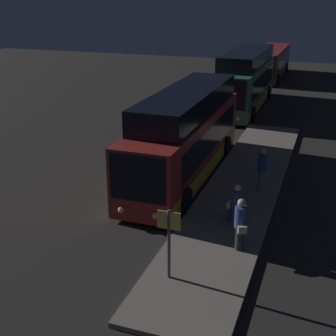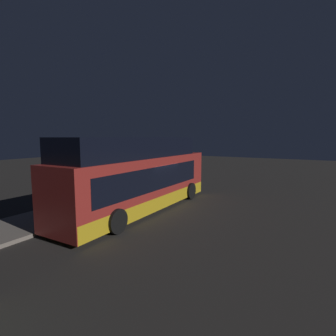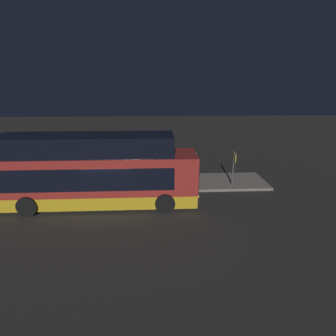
{
  "view_description": "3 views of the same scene",
  "coord_description": "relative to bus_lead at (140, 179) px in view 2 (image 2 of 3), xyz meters",
  "views": [
    {
      "loc": [
        18.69,
        6.33,
        8.17
      ],
      "look_at": [
        3.25,
        0.83,
        1.88
      ],
      "focal_mm": 50.0,
      "sensor_mm": 36.0,
      "label": 1
    },
    {
      "loc": [
        -12.08,
        -8.08,
        3.98
      ],
      "look_at": [
        3.25,
        0.83,
        1.88
      ],
      "focal_mm": 28.0,
      "sensor_mm": 36.0,
      "label": 2
    },
    {
      "loc": [
        2.56,
        -13.44,
        6.6
      ],
      "look_at": [
        3.25,
        0.83,
        1.88
      ],
      "focal_mm": 28.0,
      "sensor_mm": 36.0,
      "label": 3
    }
  ],
  "objects": [
    {
      "name": "ground",
      "position": [
        0.81,
        -0.23,
        -1.76
      ],
      "size": [
        80.0,
        80.0,
        0.0
      ],
      "primitive_type": "plane",
      "color": "#2B2826"
    },
    {
      "name": "platform",
      "position": [
        0.81,
        2.91,
        -1.68
      ],
      "size": [
        20.0,
        3.09,
        0.16
      ],
      "color": "slate",
      "rests_on": "ground"
    },
    {
      "name": "bus_lead",
      "position": [
        0.0,
        0.0,
        0.0
      ],
      "size": [
        11.05,
        2.72,
        3.97
      ],
      "color": "maroon",
      "rests_on": "ground"
    },
    {
      "name": "passenger_boarding",
      "position": [
        6.09,
        3.8,
        -0.62
      ],
      "size": [
        0.66,
        0.54,
        1.81
      ],
      "rotation": [
        0.0,
        0.0,
        -1.15
      ],
      "color": "#2D2D33",
      "rests_on": "platform"
    },
    {
      "name": "passenger_waiting",
      "position": [
        0.89,
        3.66,
        -0.59
      ],
      "size": [
        0.46,
        0.46,
        1.83
      ],
      "rotation": [
        0.0,
        0.0,
        -1.89
      ],
      "color": "gray",
      "rests_on": "platform"
    },
    {
      "name": "passenger_with_bags",
      "position": [
        4.53,
        3.36,
        -0.73
      ],
      "size": [
        0.44,
        0.59,
        1.62
      ],
      "rotation": [
        0.0,
        0.0,
        2.91
      ],
      "color": "gray",
      "rests_on": "platform"
    },
    {
      "name": "suitcase",
      "position": [
        4.02,
        3.08,
        -1.24
      ],
      "size": [
        0.39,
        0.25,
        0.96
      ],
      "color": "#334C7F",
      "rests_on": "platform"
    },
    {
      "name": "sign_post",
      "position": [
        8.36,
        2.16,
        -0.17
      ],
      "size": [
        0.1,
        0.7,
        2.21
      ],
      "color": "#4C4C51",
      "rests_on": "platform"
    }
  ]
}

